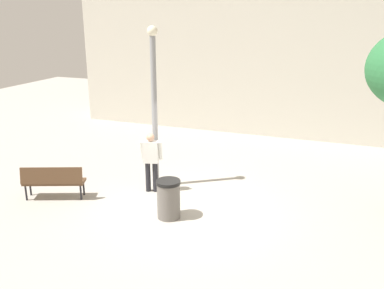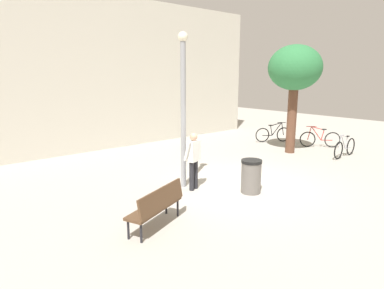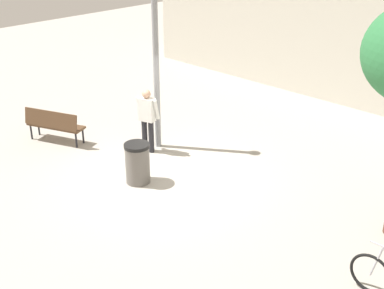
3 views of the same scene
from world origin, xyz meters
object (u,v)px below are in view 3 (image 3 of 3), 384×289
object	(u,v)px
trash_bin	(138,163)
person_by_lamppost	(147,116)
lamppost	(156,54)
park_bench	(54,123)

from	to	relation	value
trash_bin	person_by_lamppost	bearing A→B (deg)	130.23
lamppost	person_by_lamppost	size ratio (longest dim) A/B	2.66
lamppost	trash_bin	world-z (taller)	lamppost
person_by_lamppost	park_bench	bearing A→B (deg)	-148.16
park_bench	trash_bin	distance (m)	3.27
lamppost	park_bench	distance (m)	3.40
park_bench	lamppost	bearing A→B (deg)	39.25
park_bench	trash_bin	xyz separation A→B (m)	(3.27, 0.11, -0.07)
person_by_lamppost	park_bench	xyz separation A→B (m)	(-2.20, -1.37, -0.42)
lamppost	trash_bin	size ratio (longest dim) A/B	4.65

